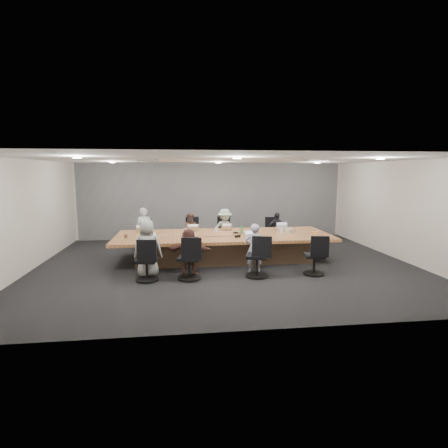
{
  "coord_description": "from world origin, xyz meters",
  "views": [
    {
      "loc": [
        -1.19,
        -9.12,
        2.49
      ],
      "look_at": [
        0.0,
        0.4,
        1.05
      ],
      "focal_mm": 28.0,
      "sensor_mm": 36.0,
      "label": 1
    }
  ],
  "objects": [
    {
      "name": "person_6",
      "position": [
        0.59,
        -0.85,
        0.62
      ],
      "size": [
        0.47,
        0.33,
        1.24
      ],
      "primitive_type": "imported",
      "rotation": [
        0.0,
        0.0,
        3.07
      ],
      "color": "#9F9CB7",
      "rests_on": "ground"
    },
    {
      "name": "curtain",
      "position": [
        0.0,
        3.92,
        1.4
      ],
      "size": [
        9.8,
        0.04,
        2.8
      ],
      "primitive_type": "cube",
      "color": "gray",
      "rests_on": "ground"
    },
    {
      "name": "laptop_5",
      "position": [
        -1.01,
        -0.3,
        0.75
      ],
      "size": [
        0.31,
        0.24,
        0.02
      ],
      "primitive_type": "cube",
      "rotation": [
        0.0,
        0.0,
        0.16
      ],
      "color": "#B2B2B7",
      "rests_on": "conference_table"
    },
    {
      "name": "person_5",
      "position": [
        -1.01,
        -0.85,
        0.58
      ],
      "size": [
        1.12,
        0.56,
        1.15
      ],
      "primitive_type": "imported",
      "rotation": [
        0.0,
        0.0,
        2.93
      ],
      "color": "#522F2A",
      "rests_on": "ground"
    },
    {
      "name": "ceiling",
      "position": [
        0.0,
        0.0,
        2.8
      ],
      "size": [
        10.0,
        8.0,
        0.0
      ],
      "primitive_type": "cube",
      "color": "white",
      "rests_on": "wall_back"
    },
    {
      "name": "chair_5",
      "position": [
        -1.01,
        -1.2,
        0.43
      ],
      "size": [
        0.69,
        0.69,
        0.85
      ],
      "primitive_type": null,
      "rotation": [
        0.0,
        0.0,
        -0.22
      ],
      "color": "black",
      "rests_on": "ground"
    },
    {
      "name": "person_4",
      "position": [
        -1.99,
        -0.85,
        0.69
      ],
      "size": [
        0.69,
        0.46,
        1.38
      ],
      "primitive_type": "imported",
      "rotation": [
        0.0,
        0.0,
        3.11
      ],
      "color": "gray",
      "rests_on": "ground"
    },
    {
      "name": "laptop_3",
      "position": [
        1.91,
        1.3,
        0.75
      ],
      "size": [
        0.39,
        0.3,
        0.02
      ],
      "primitive_type": "cube",
      "rotation": [
        0.0,
        0.0,
        3.31
      ],
      "color": "#B2B2B7",
      "rests_on": "conference_table"
    },
    {
      "name": "wall_left",
      "position": [
        -5.0,
        0.0,
        1.4
      ],
      "size": [
        0.0,
        8.0,
        2.8
      ],
      "primitive_type": "cube",
      "rotation": [
        1.57,
        0.0,
        1.57
      ],
      "color": "beige",
      "rests_on": "ground"
    },
    {
      "name": "laptop_1",
      "position": [
        -0.86,
        1.3,
        0.75
      ],
      "size": [
        0.37,
        0.28,
        0.02
      ],
      "primitive_type": "cube",
      "rotation": [
        0.0,
        0.0,
        3.0
      ],
      "color": "#8C6647",
      "rests_on": "conference_table"
    },
    {
      "name": "stapler",
      "position": [
        0.32,
        0.0,
        0.77
      ],
      "size": [
        0.17,
        0.1,
        0.06
      ],
      "primitive_type": "cube",
      "rotation": [
        0.0,
        0.0,
        0.37
      ],
      "color": "black",
      "rests_on": "conference_table"
    },
    {
      "name": "wall_back",
      "position": [
        0.0,
        4.0,
        1.4
      ],
      "size": [
        10.0,
        0.0,
        2.8
      ],
      "primitive_type": "cube",
      "rotation": [
        1.57,
        0.0,
        0.0
      ],
      "color": "beige",
      "rests_on": "ground"
    },
    {
      "name": "mug_brown",
      "position": [
        -2.65,
        0.28,
        0.79
      ],
      "size": [
        0.1,
        0.1,
        0.1
      ],
      "primitive_type": "cylinder",
      "rotation": [
        0.0,
        0.0,
        -0.13
      ],
      "color": "brown",
      "rests_on": "conference_table"
    },
    {
      "name": "mic_right",
      "position": [
        0.38,
        0.69,
        0.75
      ],
      "size": [
        0.15,
        0.11,
        0.03
      ],
      "primitive_type": "cube",
      "rotation": [
        0.0,
        0.0,
        -0.18
      ],
      "color": "black",
      "rests_on": "conference_table"
    },
    {
      "name": "chair_1",
      "position": [
        -0.86,
        2.2,
        0.4
      ],
      "size": [
        0.63,
        0.63,
        0.81
      ],
      "primitive_type": null,
      "rotation": [
        0.0,
        0.0,
        3.32
      ],
      "color": "black",
      "rests_on": "ground"
    },
    {
      "name": "laptop_4",
      "position": [
        -1.99,
        -0.3,
        0.75
      ],
      "size": [
        0.34,
        0.24,
        0.02
      ],
      "primitive_type": "cube",
      "rotation": [
        0.0,
        0.0,
        0.02
      ],
      "color": "#8C6647",
      "rests_on": "conference_table"
    },
    {
      "name": "snack_packet",
      "position": [
        2.65,
        0.43,
        0.76
      ],
      "size": [
        0.19,
        0.18,
        0.04
      ],
      "primitive_type": "cube",
      "rotation": [
        0.0,
        0.0,
        -0.64
      ],
      "color": "orange",
      "rests_on": "conference_table"
    },
    {
      "name": "mic_left",
      "position": [
        -0.81,
        0.03,
        0.76
      ],
      "size": [
        0.18,
        0.13,
        0.03
      ],
      "primitive_type": "cube",
      "rotation": [
        0.0,
        0.0,
        0.14
      ],
      "color": "black",
      "rests_on": "conference_table"
    },
    {
      "name": "bottle_green_left",
      "position": [
        -2.29,
        0.66,
        0.88
      ],
      "size": [
        0.09,
        0.09,
        0.28
      ],
      "primitive_type": "cylinder",
      "rotation": [
        0.0,
        0.0,
        -0.19
      ],
      "color": "#3A733B",
      "rests_on": "conference_table"
    },
    {
      "name": "floor",
      "position": [
        0.0,
        0.0,
        0.0
      ],
      "size": [
        10.0,
        8.0,
        0.0
      ],
      "primitive_type": "cube",
      "color": "black",
      "rests_on": "ground"
    },
    {
      "name": "chair_6",
      "position": [
        0.59,
        -1.2,
        0.42
      ],
      "size": [
        0.71,
        0.71,
        0.84
      ],
      "primitive_type": null,
      "rotation": [
        0.0,
        0.0,
        -0.29
      ],
      "color": "black",
      "rests_on": "ground"
    },
    {
      "name": "laptop_2",
      "position": [
        0.21,
        1.3,
        0.75
      ],
      "size": [
        0.33,
        0.26,
        0.02
      ],
      "primitive_type": "cube",
      "rotation": [
        0.0,
        0.0,
        3.36
      ],
      "color": "#8C6647",
      "rests_on": "conference_table"
    },
    {
      "name": "person_1",
      "position": [
        -0.86,
        1.85,
        0.61
      ],
      "size": [
        0.63,
        0.51,
        1.21
      ],
      "primitive_type": "imported",
      "rotation": [
        0.0,
        0.0,
        6.19
      ],
      "color": "brown",
      "rests_on": "ground"
    },
    {
      "name": "wall_front",
      "position": [
        0.0,
        -4.0,
        1.4
      ],
      "size": [
        10.0,
        0.0,
        2.8
      ],
      "primitive_type": "cube",
      "rotation": [
        -1.57,
        0.0,
        0.0
      ],
      "color": "beige",
      "rests_on": "ground"
    },
    {
      "name": "cup_white_far",
      "position": [
        -0.16,
        1.02,
        0.79
      ],
      "size": [
        0.09,
        0.09,
        0.11
      ],
      "primitive_type": "cylinder",
      "rotation": [
        0.0,
        0.0,
        -0.08
      ],
      "color": "white",
      "rests_on": "conference_table"
    },
    {
      "name": "laptop_0",
      "position": [
        -2.33,
        1.3,
        0.75
      ],
      "size": [
        0.38,
        0.28,
        0.02
      ],
      "primitive_type": "cube",
      "rotation": [
        0.0,
        0.0,
        3.03
      ],
      "color": "#8C6647",
      "rests_on": "conference_table"
    },
    {
      "name": "chair_3",
      "position": [
        1.91,
        2.2,
        0.36
      ],
      "size": [
        0.57,
        0.57,
        0.73
      ],
      "primitive_type": null,
      "rotation": [
        0.0,
        0.0,
        2.96
      ],
      "color": "black",
      "rests_on": "ground"
    },
    {
      "name": "person_0",
      "position": [
        -2.33,
        1.85,
        0.69
      ],
      "size": [
        0.53,
        0.37,
        1.38
      ],
      "primitive_type": "imported",
      "rotation": [
        0.0,
        0.0,
        6.2
      ],
      "color": "#ACBACC",
      "rests_on": "ground"
    },
    {
      "name": "person_2",
      "position": [
        0.21,
        1.85,
        0.66
      ],
      "size": [
        0.93,
        0.66,
        1.31
      ],
      "primitive_type": "imported",
      "rotation": [
        0.0,
        0.0,
        6.5
      ],
      "color": "#8B9E90",
      "rests_on": "ground"
    },
    {
      "name": "chair_0",
      "position": [
        -2.33,
        2.2,
        0.36
      ],
      "size": [
        0.5,
        0.5,
        0.72
      ],
      "primitive_type": null,
      "rotation": [
        0.0,
        0.0,
        3.12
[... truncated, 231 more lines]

